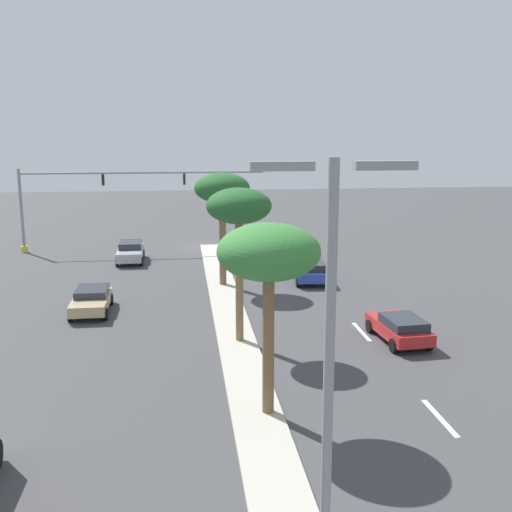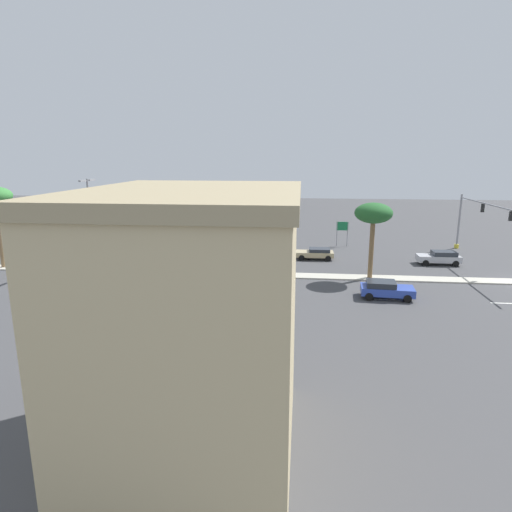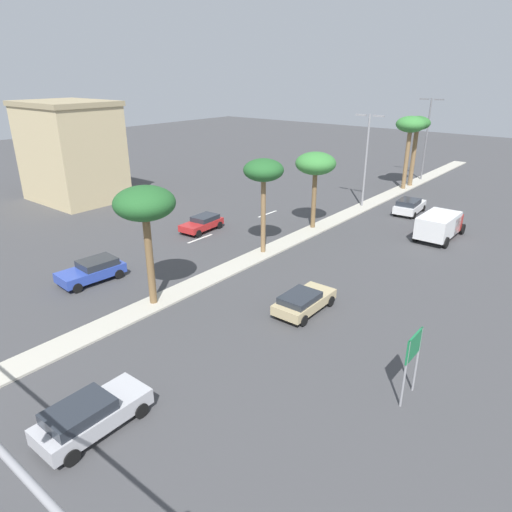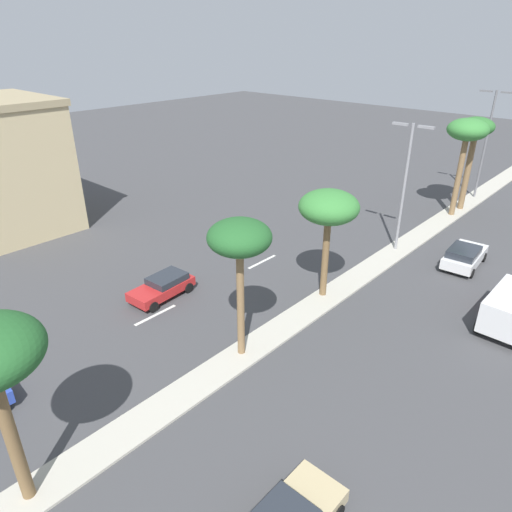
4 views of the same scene
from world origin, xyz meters
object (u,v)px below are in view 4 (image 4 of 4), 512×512
object	(u,v)px
palm_tree_mid	(476,132)
palm_tree_near	(329,209)
palm_tree_front	(467,133)
commercial_building	(5,165)
sedan_white_left	(464,256)
sedan_red_inboard	(163,286)
street_lamp_center	(405,178)
street_lamp_inboard	(487,137)
palm_tree_leading	(240,241)

from	to	relation	value
palm_tree_mid	palm_tree_near	bearing A→B (deg)	-91.26
palm_tree_front	palm_tree_mid	bearing A→B (deg)	90.25
palm_tree_near	palm_tree_front	world-z (taller)	palm_tree_front
commercial_building	palm_tree_front	xyz separation A→B (m)	(25.74, 26.69, 2.03)
sedan_white_left	sedan_red_inboard	distance (m)	20.31
commercial_building	sedan_red_inboard	distance (m)	18.69
street_lamp_center	street_lamp_inboard	xyz separation A→B (m)	(0.04, 16.28, 0.41)
palm_tree_front	street_lamp_inboard	distance (m)	6.44
palm_tree_front	sedan_red_inboard	world-z (taller)	palm_tree_front
commercial_building	street_lamp_inboard	size ratio (longest dim) A/B	1.04
palm_tree_front	street_lamp_inboard	size ratio (longest dim) A/B	0.83
street_lamp_inboard	sedan_white_left	size ratio (longest dim) A/B	2.19
street_lamp_center	sedan_white_left	bearing A→B (deg)	8.79
street_lamp_center	sedan_red_inboard	bearing A→B (deg)	-115.10
palm_tree_front	palm_tree_mid	distance (m)	2.08
palm_tree_front	sedan_white_left	distance (m)	12.05
palm_tree_near	sedan_white_left	distance (m)	11.96
palm_tree_leading	street_lamp_center	world-z (taller)	street_lamp_center
commercial_building	street_lamp_center	world-z (taller)	commercial_building
sedan_white_left	palm_tree_front	bearing A→B (deg)	115.41
palm_tree_front	palm_tree_mid	size ratio (longest dim) A/B	1.02
palm_tree_mid	sedan_white_left	distance (m)	13.61
palm_tree_near	palm_tree_mid	xyz separation A→B (m)	(0.46, 21.09, 1.30)
palm_tree_mid	palm_tree_leading	bearing A→B (deg)	-90.40
palm_tree_front	sedan_red_inboard	xyz separation A→B (m)	(-7.61, -25.63, -6.46)
street_lamp_center	sedan_white_left	world-z (taller)	street_lamp_center
palm_tree_front	street_lamp_center	distance (m)	10.11
palm_tree_leading	street_lamp_center	size ratio (longest dim) A/B	0.78
commercial_building	sedan_red_inboard	size ratio (longest dim) A/B	2.47
commercial_building	palm_tree_mid	xyz separation A→B (m)	(25.73, 28.75, 1.83)
palm_tree_near	street_lamp_inboard	size ratio (longest dim) A/B	0.67
palm_tree_mid	street_lamp_center	bearing A→B (deg)	-91.27
commercial_building	street_lamp_inboard	bearing A→B (deg)	52.30
street_lamp_inboard	sedan_red_inboard	distance (m)	33.19
commercial_building	palm_tree_near	xyz separation A→B (m)	(25.27, 7.66, 0.53)
palm_tree_mid	sedan_white_left	bearing A→B (deg)	-68.74
sedan_red_inboard	palm_tree_front	bearing A→B (deg)	73.45
commercial_building	palm_tree_front	size ratio (longest dim) A/B	1.24
palm_tree_leading	palm_tree_mid	world-z (taller)	palm_tree_mid
street_lamp_center	sedan_red_inboard	distance (m)	17.95
commercial_building	palm_tree_mid	size ratio (longest dim) A/B	1.26
commercial_building	palm_tree_near	world-z (taller)	commercial_building
commercial_building	street_lamp_inboard	world-z (taller)	commercial_building
sedan_white_left	street_lamp_center	bearing A→B (deg)	-171.21
commercial_building	palm_tree_near	distance (m)	26.41
street_lamp_center	street_lamp_inboard	world-z (taller)	street_lamp_inboard
sedan_white_left	sedan_red_inboard	world-z (taller)	sedan_white_left
palm_tree_mid	sedan_red_inboard	xyz separation A→B (m)	(-7.60, -27.69, -6.25)
sedan_white_left	palm_tree_mid	bearing A→B (deg)	111.26
palm_tree_near	palm_tree_front	bearing A→B (deg)	88.57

